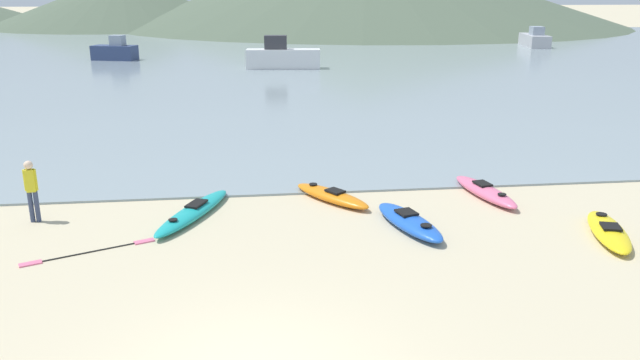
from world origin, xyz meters
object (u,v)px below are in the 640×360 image
at_px(moored_boat_2, 115,51).
at_px(kayak_on_sand_3, 608,231).
at_px(kayak_on_sand_2, 193,212).
at_px(kayak_on_sand_1, 485,191).
at_px(kayak_on_sand_5, 332,196).
at_px(loose_paddle, 90,252).
at_px(kayak_on_sand_0, 409,222).
at_px(moored_boat_3, 535,39).
at_px(person_near_waterline, 31,187).
at_px(moored_boat_0, 424,36).
at_px(moored_boat_1, 282,57).

bearing_deg(moored_boat_2, kayak_on_sand_3, -64.94).
bearing_deg(kayak_on_sand_2, kayak_on_sand_1, 4.77).
bearing_deg(kayak_on_sand_3, kayak_on_sand_5, 151.12).
distance_m(kayak_on_sand_5, loose_paddle, 6.25).
bearing_deg(kayak_on_sand_0, moored_boat_3, 61.74).
xyz_separation_m(kayak_on_sand_3, person_near_waterline, (-13.24, 2.60, 0.73)).
relative_size(kayak_on_sand_0, kayak_on_sand_3, 1.03).
height_order(kayak_on_sand_2, person_near_waterline, person_near_waterline).
distance_m(kayak_on_sand_0, moored_boat_0, 55.37).
distance_m(kayak_on_sand_0, moored_boat_2, 39.88).
bearing_deg(loose_paddle, moored_boat_0, 67.09).
distance_m(kayak_on_sand_2, moored_boat_1, 29.40).
distance_m(kayak_on_sand_5, moored_boat_0, 53.76).
bearing_deg(loose_paddle, moored_boat_3, 55.46).
xyz_separation_m(moored_boat_1, loose_paddle, (-6.11, -31.05, -0.84)).
xyz_separation_m(kayak_on_sand_5, moored_boat_3, (25.67, 42.71, 0.58)).
bearing_deg(moored_boat_3, moored_boat_2, -168.88).
relative_size(person_near_waterline, loose_paddle, 0.58).
relative_size(kayak_on_sand_0, kayak_on_sand_2, 0.81).
relative_size(person_near_waterline, moored_boat_0, 0.36).
height_order(kayak_on_sand_1, moored_boat_3, moored_boat_3).
height_order(kayak_on_sand_5, moored_boat_1, moored_boat_1).
height_order(kayak_on_sand_0, person_near_waterline, person_near_waterline).
bearing_deg(kayak_on_sand_1, moored_boat_0, 75.83).
height_order(kayak_on_sand_0, loose_paddle, kayak_on_sand_0).
height_order(kayak_on_sand_0, kayak_on_sand_3, kayak_on_sand_0).
distance_m(kayak_on_sand_0, kayak_on_sand_3, 4.49).
height_order(kayak_on_sand_1, kayak_on_sand_3, kayak_on_sand_1).
distance_m(person_near_waterline, moored_boat_3, 54.50).
relative_size(kayak_on_sand_1, moored_boat_0, 0.70).
bearing_deg(person_near_waterline, kayak_on_sand_1, 2.47).
bearing_deg(person_near_waterline, kayak_on_sand_0, -9.69).
xyz_separation_m(kayak_on_sand_1, kayak_on_sand_2, (-7.74, -0.65, -0.02)).
bearing_deg(moored_boat_1, person_near_waterline, -105.13).
height_order(kayak_on_sand_3, moored_boat_2, moored_boat_2).
bearing_deg(moored_boat_3, kayak_on_sand_1, -116.63).
height_order(kayak_on_sand_3, moored_boat_3, moored_boat_3).
relative_size(kayak_on_sand_5, person_near_waterline, 1.65).
xyz_separation_m(kayak_on_sand_0, kayak_on_sand_3, (4.36, -1.08, -0.02)).
relative_size(kayak_on_sand_2, moored_boat_1, 0.67).
relative_size(moored_boat_0, moored_boat_2, 1.17).
xyz_separation_m(kayak_on_sand_1, person_near_waterline, (-11.52, -0.50, 0.72)).
bearing_deg(moored_boat_2, moored_boat_1, -28.96).
relative_size(kayak_on_sand_1, moored_boat_2, 0.81).
height_order(kayak_on_sand_1, moored_boat_0, moored_boat_0).
distance_m(kayak_on_sand_0, kayak_on_sand_1, 3.32).
height_order(person_near_waterline, moored_boat_3, moored_boat_3).
bearing_deg(person_near_waterline, kayak_on_sand_3, -11.10).
bearing_deg(kayak_on_sand_3, kayak_on_sand_1, 119.15).
xyz_separation_m(moored_boat_1, moored_boat_3, (25.18, 14.40, -0.13)).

